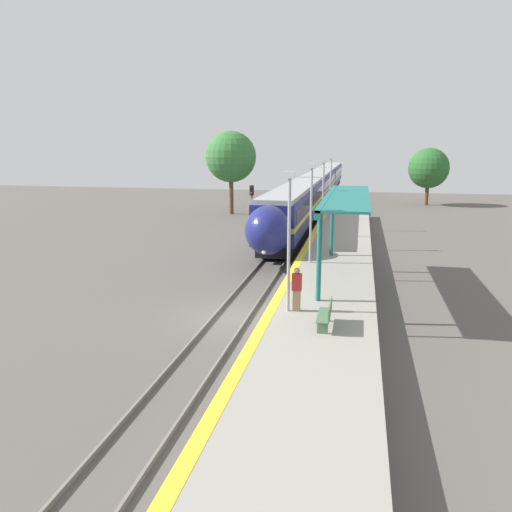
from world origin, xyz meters
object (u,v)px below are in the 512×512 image
at_px(railway_signal, 252,208).
at_px(lamppost_farthest, 331,184).
at_px(train, 318,186).
at_px(lamppost_far, 323,193).
at_px(lamppost_near, 289,233).
at_px(person_waiting, 297,289).
at_px(lamppost_mid, 311,207).
at_px(platform_bench, 327,314).

xyz_separation_m(railway_signal, lamppost_farthest, (5.17, 7.16, 1.33)).
bearing_deg(train, lamppost_far, -84.50).
distance_m(lamppost_near, lamppost_far, 16.25).
height_order(person_waiting, lamppost_mid, lamppost_mid).
distance_m(platform_bench, person_waiting, 2.02).
bearing_deg(railway_signal, platform_bench, -70.23).
relative_size(train, person_waiting, 41.56).
bearing_deg(lamppost_far, person_waiting, -88.89).
bearing_deg(lamppost_farthest, lamppost_mid, -90.00).
distance_m(train, lamppost_near, 43.02).
bearing_deg(lamppost_near, lamppost_mid, 90.00).
bearing_deg(lamppost_mid, train, 94.22).
distance_m(person_waiting, railway_signal, 18.02).
relative_size(lamppost_near, lamppost_far, 1.00).
bearing_deg(lamppost_far, railway_signal, 169.44).
xyz_separation_m(person_waiting, lamppost_near, (-0.31, -0.06, 2.14)).
height_order(person_waiting, lamppost_far, lamppost_far).
bearing_deg(lamppost_near, train, 93.43).
distance_m(railway_signal, lamppost_farthest, 8.93).
bearing_deg(lamppost_farthest, railway_signal, -125.81).
xyz_separation_m(lamppost_far, lamppost_farthest, (0.00, 8.12, 0.00)).
relative_size(train, lamppost_farthest, 13.31).
xyz_separation_m(train, lamppost_farthest, (2.57, -18.54, 1.69)).
relative_size(railway_signal, lamppost_mid, 0.82).
bearing_deg(train, lamppost_farthest, -82.11).
xyz_separation_m(lamppost_near, lamppost_mid, (0.00, 8.12, 0.00)).
height_order(railway_signal, lamppost_near, lamppost_near).
height_order(platform_bench, railway_signal, railway_signal).
xyz_separation_m(person_waiting, lamppost_far, (-0.31, 16.19, 2.14)).
xyz_separation_m(railway_signal, lamppost_mid, (5.17, -9.09, 1.33)).
xyz_separation_m(platform_bench, lamppost_farthest, (-1.55, 25.85, 2.53)).
bearing_deg(lamppost_mid, person_waiting, -87.77).
height_order(platform_bench, lamppost_farthest, lamppost_farthest).
relative_size(platform_bench, lamppost_near, 0.32).
xyz_separation_m(train, platform_bench, (4.12, -44.39, -0.84)).
distance_m(railway_signal, lamppost_near, 18.02).
relative_size(lamppost_mid, lamppost_farthest, 1.00).
bearing_deg(platform_bench, lamppost_near, 136.35).
distance_m(lamppost_far, lamppost_farthest, 8.12).
bearing_deg(platform_bench, lamppost_farthest, 93.43).
distance_m(lamppost_mid, lamppost_farthest, 16.25).
height_order(train, platform_bench, train).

